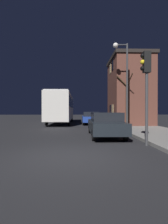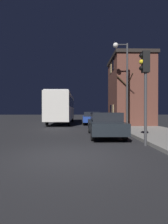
{
  "view_description": "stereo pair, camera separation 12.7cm",
  "coord_description": "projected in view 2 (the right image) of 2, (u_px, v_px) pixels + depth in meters",
  "views": [
    {
      "loc": [
        0.32,
        -5.69,
        1.5
      ],
      "look_at": [
        0.68,
        8.18,
        1.4
      ],
      "focal_mm": 28.0,
      "sensor_mm": 36.0,
      "label": 1
    },
    {
      "loc": [
        0.45,
        -5.69,
        1.5
      ],
      "look_at": [
        0.68,
        8.18,
        1.4
      ],
      "focal_mm": 28.0,
      "sensor_mm": 36.0,
      "label": 2
    }
  ],
  "objects": [
    {
      "name": "car_mid_lane",
      "position": [
        91.0,
        118.0,
        19.23
      ],
      "size": [
        1.83,
        4.33,
        1.38
      ],
      "color": "navy",
      "rests_on": "ground"
    },
    {
      "name": "bare_tree",
      "position": [
        127.0,
        98.0,
        15.1
      ],
      "size": [
        1.74,
        2.3,
        4.7
      ],
      "color": "#382819",
      "rests_on": "sidewalk"
    },
    {
      "name": "streetlamp",
      "position": [
        123.0,
        72.0,
        13.49
      ],
      "size": [
        1.17,
        0.4,
        6.6
      ],
      "color": "#38383A",
      "rests_on": "sidewalk"
    },
    {
      "name": "brick_building",
      "position": [
        130.0,
        91.0,
        17.7
      ],
      "size": [
        3.85,
        5.21,
        6.73
      ],
      "color": "brown",
      "rests_on": "sidewalk"
    },
    {
      "name": "car_near_lane",
      "position": [
        105.0,
        124.0,
        10.12
      ],
      "size": [
        1.77,
        4.58,
        1.4
      ],
      "color": "black",
      "rests_on": "ground"
    },
    {
      "name": "ground_plane",
      "position": [
        67.0,
        157.0,
        5.7
      ],
      "size": [
        120.0,
        120.0,
        0.0
      ],
      "primitive_type": "plane",
      "color": "black"
    },
    {
      "name": "bus",
      "position": [
        62.0,
        106.0,
        20.83
      ],
      "size": [
        2.43,
        10.44,
        3.47
      ],
      "color": "beige",
      "rests_on": "ground"
    },
    {
      "name": "traffic_light",
      "position": [
        145.0,
        78.0,
        7.44
      ],
      "size": [
        0.43,
        0.24,
        4.03
      ],
      "color": "#38383A",
      "rests_on": "ground"
    }
  ]
}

